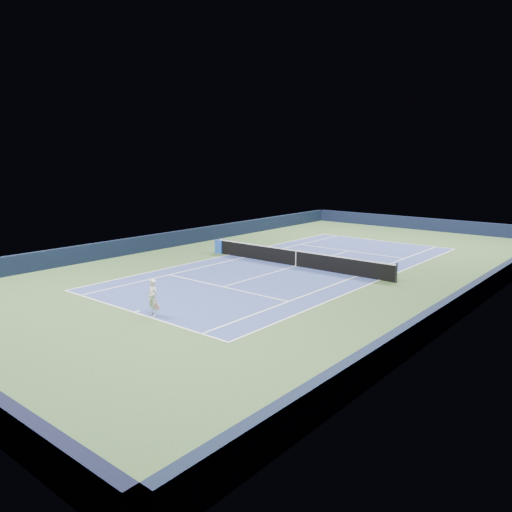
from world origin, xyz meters
The scene contains 19 objects.
ground centered at (0.00, 0.00, 0.00)m, with size 40.00×40.00×0.00m, color #334F2B.
wall_far centered at (0.00, 19.82, 0.55)m, with size 22.00×0.35×1.10m, color #101732.
wall_right centered at (10.82, 0.00, 0.55)m, with size 0.35×40.00×1.10m, color #101931.
wall_left centered at (-10.82, 0.00, 0.55)m, with size 0.35×40.00×1.10m, color black.
court_surface centered at (0.00, 0.00, 0.00)m, with size 10.97×23.77×0.01m, color navy.
baseline_far centered at (0.00, 11.88, 0.01)m, with size 10.97×0.08×0.00m, color white.
baseline_near centered at (0.00, -11.88, 0.01)m, with size 10.97×0.08×0.00m, color white.
sideline_doubles_right centered at (5.49, 0.00, 0.01)m, with size 0.08×23.77×0.00m, color white.
sideline_doubles_left centered at (-5.49, 0.00, 0.01)m, with size 0.08×23.77×0.00m, color white.
sideline_singles_right centered at (4.12, 0.00, 0.01)m, with size 0.08×23.77×0.00m, color white.
sideline_singles_left centered at (-4.12, 0.00, 0.01)m, with size 0.08×23.77×0.00m, color white.
service_line_far centered at (0.00, 6.40, 0.01)m, with size 8.23×0.08×0.00m, color white.
service_line_near centered at (0.00, -6.40, 0.01)m, with size 8.23×0.08×0.00m, color white.
center_service_line centered at (0.00, 0.00, 0.01)m, with size 0.08×12.80×0.00m, color white.
center_mark_far centered at (0.00, 11.73, 0.01)m, with size 0.08×0.30×0.00m, color white.
center_mark_near centered at (0.00, -11.73, 0.01)m, with size 0.08×0.30×0.00m, color white.
tennis_net centered at (0.00, 0.00, 0.50)m, with size 12.90×0.10×1.07m.
sponsor_cube centered at (-6.40, 0.11, 0.46)m, with size 0.63×0.57×0.93m.
tennis_player centered at (1.01, -11.63, 0.78)m, with size 0.76×1.25×2.32m.
Camera 1 is at (16.93, -24.14, 6.46)m, focal length 35.00 mm.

